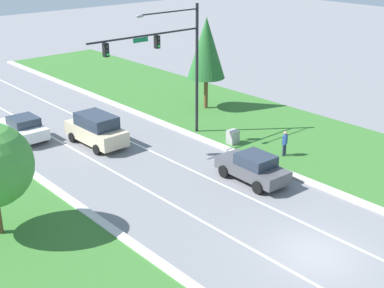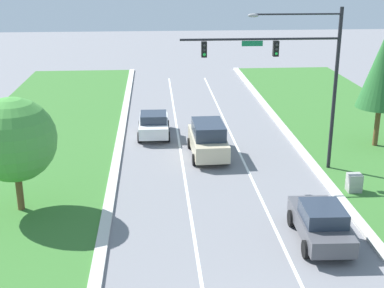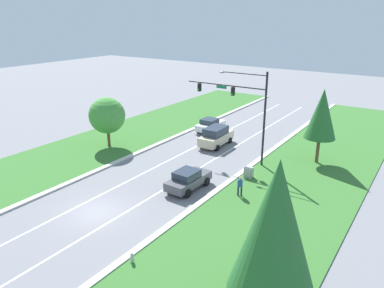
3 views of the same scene
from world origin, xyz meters
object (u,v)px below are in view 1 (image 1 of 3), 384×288
at_px(graphite_sedan, 253,167).
at_px(champagne_suv, 96,129).
at_px(conifer_near_right_tree, 206,48).
at_px(utility_cabinet, 233,137).
at_px(pedestrian, 285,143).
at_px(white_sedan, 23,128).
at_px(traffic_signal_mast, 170,54).

xyz_separation_m(graphite_sedan, champagne_suv, (-3.60, 10.68, 0.22)).
bearing_deg(conifer_near_right_tree, utility_cabinet, -119.57).
bearing_deg(utility_cabinet, pedestrian, -75.09).
bearing_deg(graphite_sedan, pedestrian, 17.46).
height_order(champagne_suv, pedestrian, champagne_suv).
height_order(white_sedan, conifer_near_right_tree, conifer_near_right_tree).
bearing_deg(white_sedan, pedestrian, -50.62).
height_order(champagne_suv, conifer_near_right_tree, conifer_near_right_tree).
distance_m(utility_cabinet, conifer_near_right_tree, 9.11).
height_order(white_sedan, pedestrian, pedestrian).
xyz_separation_m(white_sedan, utility_cabinet, (10.04, -10.07, -0.34)).
distance_m(graphite_sedan, white_sedan, 16.32).
bearing_deg(pedestrian, graphite_sedan, -3.08).
xyz_separation_m(graphite_sedan, white_sedan, (-6.83, 14.82, -0.01)).
bearing_deg(conifer_near_right_tree, pedestrian, -105.79).
xyz_separation_m(utility_cabinet, pedestrian, (0.96, -3.60, 0.44)).
relative_size(utility_cabinet, conifer_near_right_tree, 0.14).
relative_size(champagne_suv, pedestrian, 2.87).
relative_size(graphite_sedan, champagne_suv, 0.91).
relative_size(traffic_signal_mast, pedestrian, 5.28).
bearing_deg(utility_cabinet, white_sedan, 134.92).
xyz_separation_m(champagne_suv, utility_cabinet, (6.81, -5.93, -0.57)).
distance_m(utility_cabinet, pedestrian, 3.75).
xyz_separation_m(white_sedan, pedestrian, (11.00, -13.66, 0.10)).
bearing_deg(pedestrian, conifer_near_right_tree, -124.37).
relative_size(champagne_suv, utility_cabinet, 4.83).
height_order(traffic_signal_mast, utility_cabinet, traffic_signal_mast).
bearing_deg(champagne_suv, conifer_near_right_tree, 3.97).
bearing_deg(traffic_signal_mast, utility_cabinet, -52.83).
bearing_deg(champagne_suv, pedestrian, -52.18).
relative_size(traffic_signal_mast, conifer_near_right_tree, 1.22).
xyz_separation_m(graphite_sedan, pedestrian, (4.17, 1.15, 0.08)).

